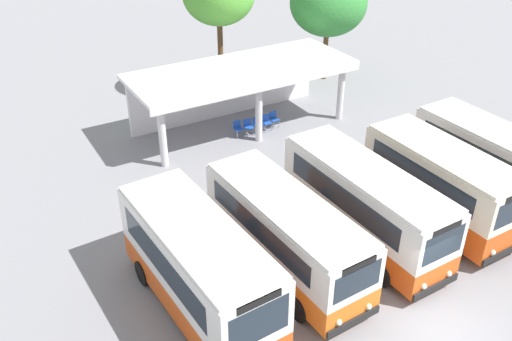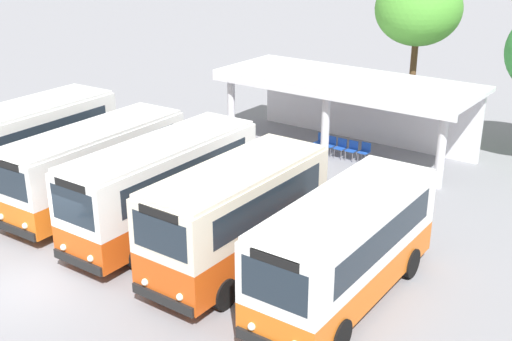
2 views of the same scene
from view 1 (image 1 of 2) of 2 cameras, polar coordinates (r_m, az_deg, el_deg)
ground_plane at (r=19.19m, az=18.73°, el=-15.37°), size 180.00×180.00×0.00m
city_bus_nearest_orange at (r=17.78m, az=-5.97°, el=-9.69°), size 2.72×7.22×3.35m
city_bus_second_in_row at (r=19.36m, az=3.07°, el=-6.32°), size 2.58×7.53×2.99m
city_bus_middle_cream at (r=21.03m, az=11.14°, el=-3.23°), size 2.38×7.65×3.19m
city_bus_fourth_amber at (r=22.93m, az=18.50°, el=-1.17°), size 2.43×6.67×3.23m
city_bus_fifth_blue at (r=25.61m, az=23.22°, el=1.10°), size 2.42×7.21×3.04m
terminal_canopy at (r=29.42m, az=-1.98°, el=9.38°), size 11.69×4.53×3.40m
waiting_chair_end_by_column at (r=28.84m, az=-1.89°, el=4.50°), size 0.45×0.45×0.86m
waiting_chair_second_from_end at (r=29.00m, az=-0.83°, el=4.66°), size 0.45×0.45×0.86m
waiting_chair_middle_seat at (r=29.22m, az=0.14°, el=4.89°), size 0.45×0.45×0.86m
waiting_chair_fourth_seat at (r=29.50m, az=1.05°, el=5.14°), size 0.45×0.45×0.86m
waiting_chair_fifth_seat at (r=29.85m, az=1.84°, el=5.46°), size 0.45×0.45×0.86m
roadside_tree_east_of_canopy at (r=35.32m, az=7.49°, el=16.77°), size 4.72×4.72×6.87m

